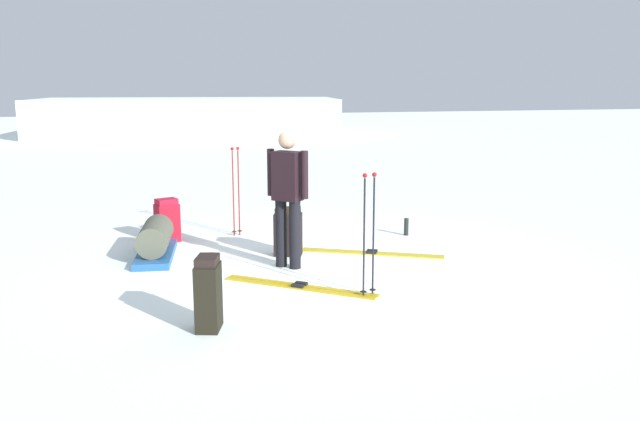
{
  "coord_description": "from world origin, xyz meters",
  "views": [
    {
      "loc": [
        -2.1,
        -7.77,
        2.28
      ],
      "look_at": [
        0.0,
        0.0,
        0.7
      ],
      "focal_mm": 37.09,
      "sensor_mm": 36.0,
      "label": 1
    }
  ],
  "objects_px": {
    "ski_pair_far": "(299,286)",
    "thermos_bottle": "(406,227)",
    "gear_sled": "(155,241)",
    "skier_standing": "(288,192)",
    "backpack_large_dark": "(167,221)",
    "ski_pair_near": "(372,253)",
    "ski_poles_planted_near": "(236,187)",
    "backpack_bright": "(208,294)",
    "ski_poles_planted_far": "(369,229)",
    "backpack_small_spare": "(288,232)"
  },
  "relations": [
    {
      "from": "backpack_large_dark",
      "to": "ski_poles_planted_far",
      "type": "xyz_separation_m",
      "value": [
        1.98,
        -3.1,
        0.44
      ]
    },
    {
      "from": "backpack_bright",
      "to": "skier_standing",
      "type": "bearing_deg",
      "value": 58.02
    },
    {
      "from": "ski_poles_planted_near",
      "to": "skier_standing",
      "type": "bearing_deg",
      "value": -79.03
    },
    {
      "from": "ski_poles_planted_far",
      "to": "backpack_large_dark",
      "type": "bearing_deg",
      "value": 122.64
    },
    {
      "from": "backpack_large_dark",
      "to": "gear_sled",
      "type": "height_order",
      "value": "backpack_large_dark"
    },
    {
      "from": "skier_standing",
      "to": "ski_pair_near",
      "type": "distance_m",
      "value": 1.58
    },
    {
      "from": "ski_pair_near",
      "to": "gear_sled",
      "type": "relative_size",
      "value": 1.29
    },
    {
      "from": "ski_pair_near",
      "to": "ski_poles_planted_far",
      "type": "height_order",
      "value": "ski_poles_planted_far"
    },
    {
      "from": "ski_poles_planted_far",
      "to": "thermos_bottle",
      "type": "relative_size",
      "value": 5.18
    },
    {
      "from": "backpack_large_dark",
      "to": "ski_poles_planted_near",
      "type": "xyz_separation_m",
      "value": [
        1.03,
        0.16,
        0.43
      ]
    },
    {
      "from": "skier_standing",
      "to": "backpack_small_spare",
      "type": "height_order",
      "value": "skier_standing"
    },
    {
      "from": "skier_standing",
      "to": "backpack_large_dark",
      "type": "xyz_separation_m",
      "value": [
        -1.4,
        1.76,
        -0.65
      ]
    },
    {
      "from": "ski_pair_far",
      "to": "thermos_bottle",
      "type": "height_order",
      "value": "thermos_bottle"
    },
    {
      "from": "skier_standing",
      "to": "ski_pair_near",
      "type": "bearing_deg",
      "value": 15.1
    },
    {
      "from": "ski_pair_far",
      "to": "ski_poles_planted_near",
      "type": "bearing_deg",
      "value": 96.43
    },
    {
      "from": "ski_pair_near",
      "to": "ski_poles_planted_near",
      "type": "height_order",
      "value": "ski_poles_planted_near"
    },
    {
      "from": "backpack_large_dark",
      "to": "backpack_bright",
      "type": "relative_size",
      "value": 0.9
    },
    {
      "from": "backpack_small_spare",
      "to": "ski_poles_planted_near",
      "type": "bearing_deg",
      "value": 110.36
    },
    {
      "from": "ski_pair_near",
      "to": "ski_poles_planted_far",
      "type": "relative_size",
      "value": 1.32
    },
    {
      "from": "backpack_bright",
      "to": "ski_poles_planted_far",
      "type": "distance_m",
      "value": 1.88
    },
    {
      "from": "backpack_small_spare",
      "to": "gear_sled",
      "type": "height_order",
      "value": "backpack_small_spare"
    },
    {
      "from": "skier_standing",
      "to": "gear_sled",
      "type": "height_order",
      "value": "skier_standing"
    },
    {
      "from": "backpack_small_spare",
      "to": "gear_sled",
      "type": "xyz_separation_m",
      "value": [
        -1.71,
        0.33,
        -0.09
      ]
    },
    {
      "from": "ski_pair_far",
      "to": "backpack_large_dark",
      "type": "distance_m",
      "value": 2.95
    },
    {
      "from": "gear_sled",
      "to": "backpack_large_dark",
      "type": "bearing_deg",
      "value": 77.41
    },
    {
      "from": "skier_standing",
      "to": "ski_poles_planted_far",
      "type": "height_order",
      "value": "skier_standing"
    },
    {
      "from": "backpack_large_dark",
      "to": "ski_pair_near",
      "type": "bearing_deg",
      "value": -28.67
    },
    {
      "from": "ski_pair_near",
      "to": "gear_sled",
      "type": "xyz_separation_m",
      "value": [
        -2.81,
        0.58,
        0.21
      ]
    },
    {
      "from": "ski_pair_far",
      "to": "ski_poles_planted_far",
      "type": "bearing_deg",
      "value": -36.73
    },
    {
      "from": "ski_pair_far",
      "to": "ski_poles_planted_far",
      "type": "xyz_separation_m",
      "value": [
        0.65,
        -0.48,
        0.73
      ]
    },
    {
      "from": "skier_standing",
      "to": "backpack_small_spare",
      "type": "xyz_separation_m",
      "value": [
        0.13,
        0.58,
        -0.64
      ]
    },
    {
      "from": "ski_pair_near",
      "to": "ski_poles_planted_near",
      "type": "bearing_deg",
      "value": 135.1
    },
    {
      "from": "backpack_bright",
      "to": "ski_pair_near",
      "type": "bearing_deg",
      "value": 42.65
    },
    {
      "from": "ski_pair_far",
      "to": "ski_poles_planted_far",
      "type": "height_order",
      "value": "ski_poles_planted_far"
    },
    {
      "from": "backpack_small_spare",
      "to": "ski_pair_far",
      "type": "bearing_deg",
      "value": -97.39
    },
    {
      "from": "ski_pair_near",
      "to": "ski_poles_planted_far",
      "type": "bearing_deg",
      "value": -110.81
    },
    {
      "from": "ski_pair_near",
      "to": "backpack_bright",
      "type": "distance_m",
      "value": 3.27
    },
    {
      "from": "ski_pair_far",
      "to": "backpack_large_dark",
      "type": "bearing_deg",
      "value": 117.09
    },
    {
      "from": "gear_sled",
      "to": "skier_standing",
      "type": "bearing_deg",
      "value": -29.84
    },
    {
      "from": "skier_standing",
      "to": "backpack_large_dark",
      "type": "height_order",
      "value": "skier_standing"
    },
    {
      "from": "backpack_bright",
      "to": "backpack_small_spare",
      "type": "xyz_separation_m",
      "value": [
        1.29,
        2.45,
        -0.03
      ]
    },
    {
      "from": "backpack_large_dark",
      "to": "backpack_small_spare",
      "type": "xyz_separation_m",
      "value": [
        1.52,
        -1.19,
        0.01
      ]
    },
    {
      "from": "backpack_small_spare",
      "to": "thermos_bottle",
      "type": "xyz_separation_m",
      "value": [
        1.97,
        0.67,
        -0.19
      ]
    },
    {
      "from": "backpack_bright",
      "to": "gear_sled",
      "type": "distance_m",
      "value": 2.82
    },
    {
      "from": "backpack_bright",
      "to": "backpack_small_spare",
      "type": "relative_size",
      "value": 1.09
    },
    {
      "from": "thermos_bottle",
      "to": "backpack_large_dark",
      "type": "bearing_deg",
      "value": 171.57
    },
    {
      "from": "backpack_small_spare",
      "to": "ski_poles_planted_far",
      "type": "height_order",
      "value": "ski_poles_planted_far"
    },
    {
      "from": "skier_standing",
      "to": "ski_pair_far",
      "type": "distance_m",
      "value": 1.27
    },
    {
      "from": "ski_poles_planted_far",
      "to": "gear_sled",
      "type": "height_order",
      "value": "ski_poles_planted_far"
    },
    {
      "from": "backpack_small_spare",
      "to": "skier_standing",
      "type": "bearing_deg",
      "value": -102.37
    }
  ]
}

